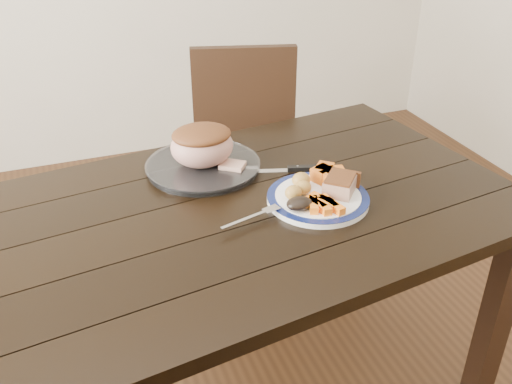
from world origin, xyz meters
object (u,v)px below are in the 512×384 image
object	(u,v)px
dining_table	(226,239)
chair_far	(247,153)
roast_joint	(202,146)
carving_knife	(294,169)
serving_platter	(203,167)
fork	(255,216)
pork_slice	(340,185)
dinner_plate	(318,199)

from	to	relation	value
dining_table	chair_far	size ratio (longest dim) A/B	1.83
roast_joint	carving_knife	bearing A→B (deg)	-22.15
roast_joint	chair_far	bearing A→B (deg)	57.52
serving_platter	carving_knife	world-z (taller)	serving_platter
chair_far	fork	distance (m)	0.90
chair_far	roast_joint	distance (m)	0.66
fork	carving_knife	distance (m)	0.31
carving_knife	pork_slice	bearing A→B (deg)	-58.60
dinner_plate	serving_platter	size ratio (longest dim) A/B	0.83
fork	carving_knife	size ratio (longest dim) A/B	0.56
dining_table	chair_far	world-z (taller)	chair_far
pork_slice	carving_knife	size ratio (longest dim) A/B	0.30
dinner_plate	fork	world-z (taller)	fork
roast_joint	carving_knife	size ratio (longest dim) A/B	0.60
chair_far	carving_knife	xyz separation A→B (m)	(-0.06, -0.59, 0.23)
dining_table	carving_knife	distance (m)	0.31
dining_table	chair_far	distance (m)	0.81
fork	roast_joint	bearing A→B (deg)	82.21
chair_far	pork_slice	distance (m)	0.83
fork	roast_joint	xyz separation A→B (m)	(-0.04, 0.33, 0.06)
pork_slice	fork	bearing A→B (deg)	-172.70
dining_table	fork	distance (m)	0.15
chair_far	dinner_plate	world-z (taller)	chair_far
dining_table	carving_knife	world-z (taller)	carving_knife
serving_platter	roast_joint	size ratio (longest dim) A/B	1.79
dining_table	pork_slice	xyz separation A→B (m)	(0.31, -0.05, 0.13)
fork	carving_knife	xyz separation A→B (m)	(0.21, 0.22, -0.01)
dining_table	dinner_plate	bearing A→B (deg)	-10.41
dinner_plate	carving_knife	xyz separation A→B (m)	(0.01, 0.19, -0.00)
dining_table	serving_platter	size ratio (longest dim) A/B	5.10
chair_far	carving_knife	world-z (taller)	chair_far
roast_joint	serving_platter	bearing A→B (deg)	0.00
chair_far	serving_platter	xyz separation A→B (m)	(-0.31, -0.49, 0.23)
chair_far	pork_slice	world-z (taller)	chair_far
fork	roast_joint	distance (m)	0.34
pork_slice	carving_knife	xyz separation A→B (m)	(-0.05, 0.19, -0.04)
dining_table	serving_platter	xyz separation A→B (m)	(0.01, 0.24, 0.10)
pork_slice	serving_platter	bearing A→B (deg)	135.86
dinner_plate	chair_far	bearing A→B (deg)	84.79
roast_joint	dining_table	bearing A→B (deg)	-92.05
serving_platter	fork	distance (m)	0.33
serving_platter	roast_joint	xyz separation A→B (m)	(0.00, 0.00, 0.07)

